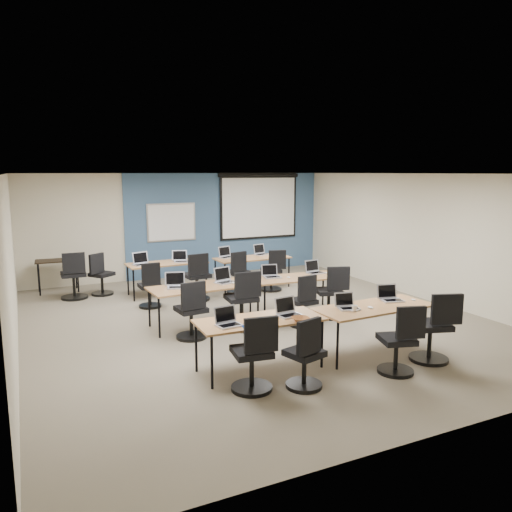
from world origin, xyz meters
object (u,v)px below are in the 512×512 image
task_chair_2 (400,346)px  task_chair_3 (434,333)px  whiteboard (172,222)px  task_chair_0 (254,360)px  utility_table (57,264)px  training_table_back_right (252,259)px  laptop_1 (288,311)px  laptop_7 (314,270)px  projector_screen (259,203)px  laptop_8 (141,262)px  training_table_back_left (167,264)px  laptop_11 (261,252)px  laptop_0 (228,321)px  training_table_front_right (373,309)px  task_chair_5 (243,305)px  spare_chair_a (101,278)px  spare_chair_b (74,279)px  laptop_9 (181,259)px  task_chair_10 (238,276)px  laptop_4 (177,284)px  training_table_mid_left (204,288)px  laptop_5 (224,279)px  task_chair_7 (331,296)px  laptop_10 (226,255)px  task_chair_4 (192,315)px  laptop_6 (271,274)px  task_chair_1 (305,359)px  laptop_3 (390,297)px  task_chair_9 (197,281)px  training_table_front_left (260,322)px  task_chair_8 (150,289)px  laptop_2 (347,305)px  task_chair_11 (273,274)px  training_table_mid_right (296,279)px

task_chair_2 → task_chair_3: (0.75, 0.14, 0.03)m
whiteboard → task_chair_0: 7.28m
whiteboard → utility_table: whiteboard is taller
training_table_back_right → task_chair_0: (-2.41, -5.20, -0.27)m
laptop_1 → laptop_7: size_ratio=0.98×
projector_screen → laptop_8: 4.23m
training_table_back_left → laptop_8: size_ratio=4.86×
projector_screen → laptop_11: 2.11m
laptop_0 → training_table_front_right: bearing=-9.8°
task_chair_5 → spare_chair_a: bearing=123.1°
training_table_back_left → spare_chair_b: 2.01m
whiteboard → laptop_9: bearing=-100.0°
task_chair_10 → laptop_4: bearing=-150.5°
training_table_mid_left → laptop_5: 0.45m
task_chair_7 → laptop_10: 3.30m
task_chair_4 → training_table_mid_left: bearing=49.7°
training_table_back_right → spare_chair_a: 3.48m
projector_screen → laptop_8: size_ratio=6.65×
laptop_7 → projector_screen: bearing=72.4°
task_chair_5 → laptop_9: 3.03m
task_chair_4 → training_table_back_left: bearing=76.1°
training_table_back_right → task_chair_10: (-0.55, -0.40, -0.28)m
laptop_6 → laptop_11: bearing=80.4°
training_table_back_right → utility_table: 4.48m
training_table_back_right → task_chair_1: bearing=-109.4°
laptop_3 → laptop_7: laptop_7 is taller
laptop_5 → task_chair_9: size_ratio=0.35×
task_chair_9 → laptop_11: 2.17m
laptop_10 → training_table_mid_left: bearing=-135.8°
task_chair_9 → training_table_front_left: bearing=-103.8°
training_table_back_right → task_chair_4: bearing=-131.1°
whiteboard → task_chair_8: size_ratio=1.35×
task_chair_4 → task_chair_0: bearing=-93.8°
laptop_4 → spare_chair_b: bearing=132.5°
whiteboard → laptop_11: (1.75, -1.66, -0.66)m
whiteboard → utility_table: (-2.83, -0.42, -0.79)m
laptop_2 → training_table_back_right: bearing=94.9°
laptop_3 → task_chair_4: task_chair_4 is taller
laptop_1 → laptop_5: 2.37m
projector_screen → task_chair_11: projector_screen is taller
laptop_0 → task_chair_7: bearing=23.8°
projector_screen → laptop_1: bearing=-112.5°
task_chair_8 → laptop_8: bearing=85.6°
laptop_0 → task_chair_10: 4.72m
laptop_7 → task_chair_11: bearing=84.7°
training_table_front_right → training_table_mid_right: (0.01, 2.35, -0.00)m
task_chair_2 → laptop_10: 5.83m
task_chair_8 → utility_table: (-1.58, 2.25, 0.27)m
task_chair_0 → laptop_8: (-0.18, 5.38, 0.38)m
whiteboard → laptop_6: 4.26m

